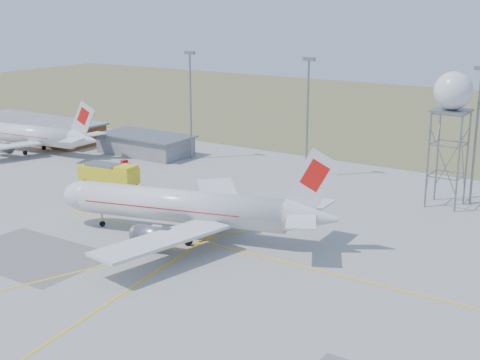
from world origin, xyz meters
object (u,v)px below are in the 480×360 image
Objects in this scene: airliner_main at (186,207)px; baggage_tug at (126,166)px; radar_tower at (450,132)px; fire_truck at (110,176)px; airliner_far at (28,135)px.

baggage_tug is at bearing -50.29° from airliner_main.
radar_tower is 1.91× the size of fire_truck.
airliner_main reaches higher than airliner_far.
airliner_far is at bearing -35.99° from airliner_main.
airliner_far reaches higher than baggage_tug.
airliner_main is 16.59× the size of baggage_tug.
baggage_tug is (-55.13, -9.64, -10.58)m from radar_tower.
baggage_tug is at bearing -170.08° from radar_tower.
fire_truck is 12.77m from baggage_tug.
airliner_far reaches higher than fire_truck.
airliner_far is at bearing 156.98° from fire_truck.
radar_tower is 53.34m from fire_truck.
airliner_main is at bearing -30.05° from fire_truck.
airliner_far is at bearing -166.25° from baggage_tug.
airliner_far is 14.65× the size of baggage_tug.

